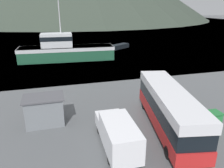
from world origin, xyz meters
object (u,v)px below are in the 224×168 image
object	(u,v)px
storage_bin	(212,119)
dock_kiosk	(45,110)
delivery_van	(117,133)
fishing_boat	(65,50)
tour_bus	(168,107)
small_boat	(119,46)

from	to	relation	value
storage_bin	dock_kiosk	distance (m)	14.17
dock_kiosk	storage_bin	bearing A→B (deg)	-17.79
delivery_van	fishing_boat	size ratio (longest dim) A/B	0.35
delivery_van	fishing_boat	distance (m)	28.50
delivery_van	fishing_boat	xyz separation A→B (m)	(-1.49, 28.45, 0.69)
tour_bus	storage_bin	world-z (taller)	tour_bus
dock_kiosk	small_boat	world-z (taller)	dock_kiosk
storage_bin	dock_kiosk	bearing A→B (deg)	162.21
tour_bus	fishing_boat	xyz separation A→B (m)	(-6.25, 27.02, -0.02)
fishing_boat	storage_bin	world-z (taller)	fishing_boat
storage_bin	tour_bus	bearing A→B (deg)	168.06
tour_bus	storage_bin	bearing A→B (deg)	-0.85
fishing_boat	tour_bus	bearing A→B (deg)	16.51
fishing_boat	delivery_van	bearing A→B (deg)	6.50
storage_bin	small_boat	xyz separation A→B (m)	(3.19, 36.26, -0.19)
tour_bus	delivery_van	size ratio (longest dim) A/B	1.80
fishing_boat	storage_bin	size ratio (longest dim) A/B	12.80
tour_bus	fishing_boat	bearing A→B (deg)	114.11
storage_bin	dock_kiosk	size ratio (longest dim) A/B	0.40
small_boat	fishing_boat	bearing A→B (deg)	-91.23
storage_bin	small_boat	distance (m)	36.40
dock_kiosk	tour_bus	bearing A→B (deg)	-19.96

